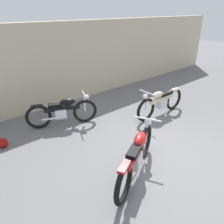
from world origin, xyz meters
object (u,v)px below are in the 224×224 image
at_px(helmet, 3,143).
at_px(motorcycle_red, 137,156).
at_px(motorcycle_cream, 160,102).
at_px(motorcycle_black, 63,111).

height_order(helmet, motorcycle_red, motorcycle_red).
height_order(motorcycle_red, motorcycle_cream, motorcycle_red).
bearing_deg(helmet, motorcycle_red, -58.38).
distance_m(motorcycle_black, motorcycle_cream, 3.05).
bearing_deg(motorcycle_cream, helmet, -15.69).
xyz_separation_m(motorcycle_red, motorcycle_black, (-0.03, 2.89, -0.03)).
relative_size(helmet, motorcycle_black, 0.13).
xyz_separation_m(helmet, motorcycle_black, (1.74, 0.02, 0.32)).
xyz_separation_m(motorcycle_black, motorcycle_cream, (2.68, -1.45, 0.01)).
bearing_deg(motorcycle_cream, motorcycle_red, 30.72).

